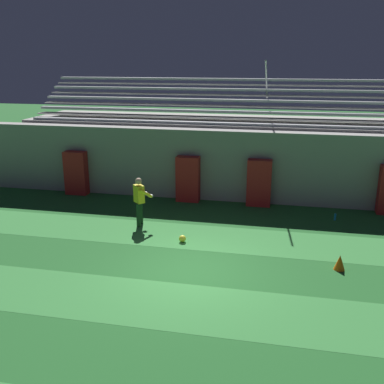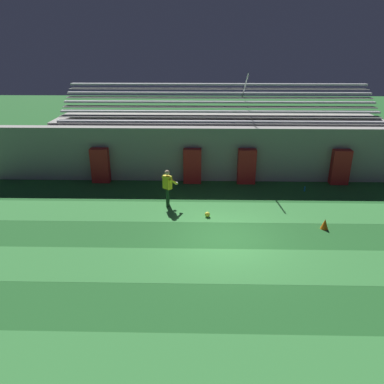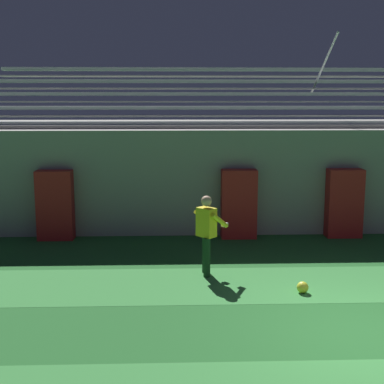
# 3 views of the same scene
# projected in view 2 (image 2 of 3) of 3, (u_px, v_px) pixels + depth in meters

# --- Properties ---
(ground_plane) EXTENTS (80.00, 80.00, 0.00)m
(ground_plane) POSITION_uv_depth(u_px,v_px,m) (226.00, 238.00, 13.99)
(ground_plane) COLOR #236028
(turf_stripe_near) EXTENTS (28.00, 2.08, 0.01)m
(turf_stripe_near) POSITION_uv_depth(u_px,v_px,m) (243.00, 368.00, 8.42)
(turf_stripe_near) COLOR #38843D
(turf_stripe_near) RESTS_ON ground
(turf_stripe_mid) EXTENTS (28.00, 2.08, 0.01)m
(turf_stripe_mid) POSITION_uv_depth(u_px,v_px,m) (230.00, 265.00, 12.29)
(turf_stripe_mid) COLOR #38843D
(turf_stripe_mid) RESTS_ON ground
(turf_stripe_far) EXTENTS (28.00, 2.08, 0.01)m
(turf_stripe_far) POSITION_uv_depth(u_px,v_px,m) (223.00, 212.00, 16.16)
(turf_stripe_far) COLOR #38843D
(turf_stripe_far) RESTS_ON ground
(back_wall) EXTENTS (24.00, 0.60, 2.80)m
(back_wall) POSITION_uv_depth(u_px,v_px,m) (219.00, 154.00, 19.50)
(back_wall) COLOR #999691
(back_wall) RESTS_ON ground
(padding_pillar_gate_left) EXTENTS (0.92, 0.44, 1.80)m
(padding_pillar_gate_left) POSITION_uv_depth(u_px,v_px,m) (192.00, 166.00, 19.20)
(padding_pillar_gate_left) COLOR #B21E1E
(padding_pillar_gate_left) RESTS_ON ground
(padding_pillar_gate_right) EXTENTS (0.92, 0.44, 1.80)m
(padding_pillar_gate_right) POSITION_uv_depth(u_px,v_px,m) (247.00, 166.00, 19.15)
(padding_pillar_gate_right) COLOR #B21E1E
(padding_pillar_gate_right) RESTS_ON ground
(padding_pillar_far_left) EXTENTS (0.92, 0.44, 1.80)m
(padding_pillar_far_left) POSITION_uv_depth(u_px,v_px,m) (100.00, 165.00, 19.30)
(padding_pillar_far_left) COLOR #B21E1E
(padding_pillar_far_left) RESTS_ON ground
(padding_pillar_far_right) EXTENTS (0.92, 0.44, 1.80)m
(padding_pillar_far_right) POSITION_uv_depth(u_px,v_px,m) (340.00, 167.00, 19.05)
(padding_pillar_far_right) COLOR #B21E1E
(padding_pillar_far_right) RESTS_ON ground
(bleacher_stand) EXTENTS (18.00, 4.05, 5.43)m
(bleacher_stand) POSITION_uv_depth(u_px,v_px,m) (217.00, 141.00, 21.64)
(bleacher_stand) COLOR #999691
(bleacher_stand) RESTS_ON ground
(goalkeeper) EXTENTS (0.74, 0.74, 1.67)m
(goalkeeper) POSITION_uv_depth(u_px,v_px,m) (168.00, 186.00, 16.45)
(goalkeeper) COLOR #143319
(goalkeeper) RESTS_ON ground
(soccer_ball) EXTENTS (0.22, 0.22, 0.22)m
(soccer_ball) POSITION_uv_depth(u_px,v_px,m) (207.00, 214.00, 15.67)
(soccer_ball) COLOR yellow
(soccer_ball) RESTS_ON ground
(traffic_cone) EXTENTS (0.30, 0.30, 0.42)m
(traffic_cone) POSITION_uv_depth(u_px,v_px,m) (325.00, 224.00, 14.63)
(traffic_cone) COLOR orange
(traffic_cone) RESTS_ON ground
(water_bottle) EXTENTS (0.07, 0.07, 0.24)m
(water_bottle) POSITION_uv_depth(u_px,v_px,m) (305.00, 189.00, 18.35)
(water_bottle) COLOR #1E8CD8
(water_bottle) RESTS_ON ground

